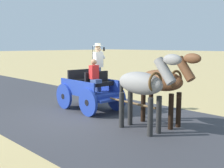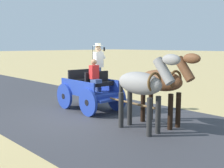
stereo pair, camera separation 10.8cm
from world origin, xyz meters
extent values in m
plane|color=tan|center=(0.00, 0.00, 0.00)|extent=(200.00, 200.00, 0.00)
cube|color=#38383D|center=(0.00, 0.00, 0.00)|extent=(6.20, 160.00, 0.01)
cube|color=#1E3899|center=(-0.55, -0.36, 0.66)|extent=(1.33, 2.27, 0.12)
cube|color=#1E3899|center=(-1.12, -0.33, 0.94)|extent=(0.19, 2.09, 0.44)
cube|color=#1E3899|center=(0.02, -0.40, 0.94)|extent=(0.19, 2.09, 0.44)
cube|color=#1E3899|center=(-0.48, 0.85, 0.56)|extent=(1.09, 0.30, 0.08)
cube|color=#1E3899|center=(-0.62, -1.56, 0.48)|extent=(0.73, 0.24, 0.06)
cube|color=black|center=(-0.52, 0.24, 1.04)|extent=(1.04, 0.42, 0.14)
cube|color=black|center=(-0.53, 0.06, 1.26)|extent=(1.02, 0.14, 0.44)
cube|color=black|center=(-0.58, -0.86, 1.04)|extent=(1.04, 0.42, 0.14)
cube|color=black|center=(-0.59, -1.04, 1.26)|extent=(1.02, 0.14, 0.44)
cylinder|color=#1E3899|center=(-1.15, 0.44, 0.48)|extent=(0.16, 0.96, 0.96)
cylinder|color=black|center=(-1.15, 0.44, 0.48)|extent=(0.13, 0.22, 0.21)
cylinder|color=#1E3899|center=(0.14, 0.36, 0.48)|extent=(0.16, 0.96, 0.96)
cylinder|color=black|center=(0.14, 0.36, 0.48)|extent=(0.13, 0.22, 0.21)
cylinder|color=#1E3899|center=(-1.25, -1.09, 0.48)|extent=(0.16, 0.96, 0.96)
cylinder|color=black|center=(-1.25, -1.09, 0.48)|extent=(0.13, 0.22, 0.21)
cylinder|color=#1E3899|center=(0.05, -1.17, 0.48)|extent=(0.16, 0.96, 0.96)
cylinder|color=black|center=(0.05, -1.17, 0.48)|extent=(0.13, 0.22, 0.21)
cylinder|color=brown|center=(-0.42, 1.83, 0.61)|extent=(0.19, 2.00, 0.07)
cylinder|color=black|center=(-0.22, 0.22, 1.74)|extent=(0.02, 0.02, 1.30)
cylinder|color=#384C7F|center=(-0.68, -0.03, 1.17)|extent=(0.22, 0.22, 0.90)
cube|color=silver|center=(-0.68, -0.03, 1.90)|extent=(0.35, 0.24, 0.56)
sphere|color=tan|center=(-0.68, -0.03, 2.30)|extent=(0.22, 0.22, 0.22)
cylinder|color=beige|center=(-0.68, -0.03, 2.40)|extent=(0.36, 0.36, 0.01)
cylinder|color=beige|center=(-0.68, -0.03, 2.45)|extent=(0.20, 0.20, 0.10)
cylinder|color=silver|center=(-0.86, 0.02, 2.08)|extent=(0.26, 0.10, 0.32)
cube|color=black|center=(-0.92, 0.05, 2.28)|extent=(0.02, 0.07, 0.14)
cube|color=#384C7F|center=(-0.26, 0.34, 1.18)|extent=(0.30, 0.34, 0.14)
cube|color=red|center=(-0.27, 0.22, 1.49)|extent=(0.31, 0.22, 0.48)
sphere|color=#9E7051|center=(-0.27, 0.22, 1.84)|extent=(0.20, 0.20, 0.20)
ellipsoid|color=brown|center=(-0.84, 2.66, 1.37)|extent=(0.68, 1.60, 0.64)
cylinder|color=black|center=(-0.97, 3.22, 0.53)|extent=(0.15, 0.15, 1.05)
cylinder|color=black|center=(-0.61, 3.19, 0.53)|extent=(0.15, 0.15, 1.05)
cylinder|color=black|center=(-1.06, 2.13, 0.53)|extent=(0.15, 0.15, 1.05)
cylinder|color=black|center=(-0.70, 2.10, 0.53)|extent=(0.15, 0.15, 1.05)
cylinder|color=brown|center=(-0.77, 3.50, 1.77)|extent=(0.31, 0.67, 0.73)
ellipsoid|color=brown|center=(-0.75, 3.72, 2.07)|extent=(0.26, 0.56, 0.28)
cube|color=black|center=(-0.77, 3.48, 1.81)|extent=(0.10, 0.51, 0.56)
cylinder|color=black|center=(-0.90, 1.92, 1.07)|extent=(0.11, 0.11, 0.70)
torus|color=brown|center=(-0.79, 3.20, 1.45)|extent=(0.55, 0.11, 0.55)
ellipsoid|color=gray|center=(0.09, 2.60, 1.37)|extent=(0.63, 1.58, 0.64)
cylinder|color=#272726|center=(-0.06, 3.15, 0.53)|extent=(0.15, 0.15, 1.05)
cylinder|color=#272726|center=(0.30, 3.14, 0.53)|extent=(0.15, 0.15, 1.05)
cylinder|color=#272726|center=(-0.11, 2.06, 0.53)|extent=(0.15, 0.15, 1.05)
cylinder|color=#272726|center=(0.25, 2.05, 0.53)|extent=(0.15, 0.15, 1.05)
cylinder|color=gray|center=(0.13, 3.44, 1.77)|extent=(0.29, 0.66, 0.73)
ellipsoid|color=gray|center=(0.14, 3.66, 2.07)|extent=(0.24, 0.55, 0.28)
cube|color=#272726|center=(0.13, 3.42, 1.81)|extent=(0.08, 0.50, 0.56)
cylinder|color=#272726|center=(0.06, 1.86, 1.07)|extent=(0.11, 0.11, 0.70)
torus|color=brown|center=(0.12, 3.15, 1.45)|extent=(0.55, 0.09, 0.55)
camera|label=1|loc=(6.03, 7.46, 2.44)|focal=44.01mm
camera|label=2|loc=(5.95, 7.54, 2.44)|focal=44.01mm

